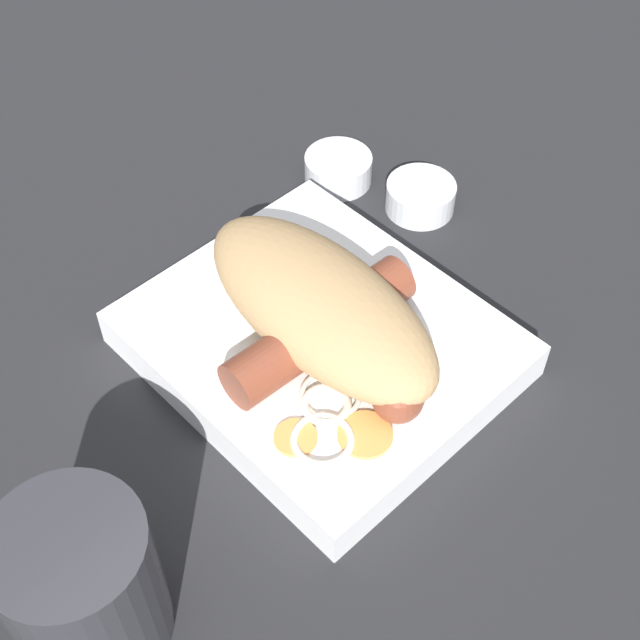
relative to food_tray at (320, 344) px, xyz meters
name	(u,v)px	position (x,y,z in m)	size (l,w,h in m)	color
ground_plane	(320,357)	(0.00, 0.00, -0.01)	(3.00, 3.00, 0.00)	#232326
food_tray	(320,344)	(0.00, 0.00, 0.00)	(0.23, 0.20, 0.03)	white
bread_roll	(318,309)	(0.00, 0.00, 0.04)	(0.20, 0.10, 0.05)	tan
sausage	(321,330)	(0.01, -0.01, 0.03)	(0.17, 0.14, 0.03)	brown
pickled_veggies	(329,420)	(0.06, -0.05, 0.02)	(0.07, 0.07, 0.01)	#F99E4C
condiment_cup_near	(420,198)	(-0.05, 0.16, 0.00)	(0.05, 0.05, 0.02)	silver
condiment_cup_far	(338,170)	(-0.12, 0.14, 0.00)	(0.05, 0.05, 0.02)	silver
drink_glass	(84,587)	(0.05, -0.22, 0.03)	(0.08, 0.08, 0.10)	#333338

